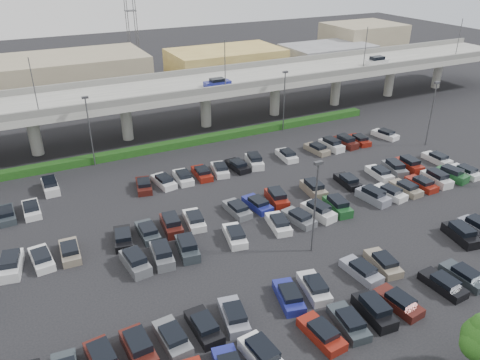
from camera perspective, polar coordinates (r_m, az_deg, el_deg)
name	(u,v)px	position (r m, az deg, el deg)	size (l,w,h in m)	color
ground	(273,216)	(55.79, 4.03, -4.34)	(280.00, 280.00, 0.00)	black
overpass	(176,91)	(79.91, -7.76, 10.68)	(150.00, 13.00, 15.80)	gray
hedge	(195,141)	(75.82, -5.55, 4.77)	(66.00, 1.60, 1.10)	#113D12
tree_row	(472,344)	(38.66, 26.47, -17.45)	(65.07, 3.66, 5.94)	#332316
parked_cars	(283,227)	(52.64, 5.32, -5.68)	(63.07, 41.60, 1.67)	white
light_poles	(234,168)	(52.65, -0.74, 1.44)	(66.90, 48.38, 10.30)	#47484C
distant_buildings	(185,66)	(112.03, -6.74, 13.65)	(138.00, 24.00, 9.00)	slate
comm_tower	(130,8)	(119.15, -13.26, 19.75)	(2.40, 2.40, 30.00)	#47484C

